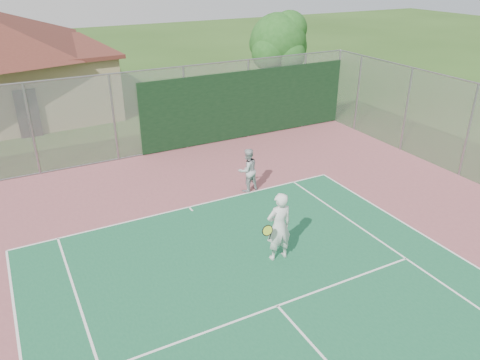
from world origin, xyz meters
name	(u,v)px	position (x,y,z in m)	size (l,w,h in m)	color
back_fence	(188,110)	(2.11, 16.98, 1.67)	(20.08, 0.11, 3.53)	gray
side_fence_right	(406,110)	(10.00, 12.50, 1.75)	(0.08, 9.00, 3.50)	gray
tree	(279,44)	(9.14, 21.08, 3.29)	(3.59, 3.40, 5.01)	#3E2816
player_white_front	(279,227)	(1.05, 8.07, 0.99)	(1.07, 0.62, 1.97)	silver
player_grey_back	(248,171)	(2.30, 12.08, 0.78)	(0.83, 0.69, 1.56)	#ABADB0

